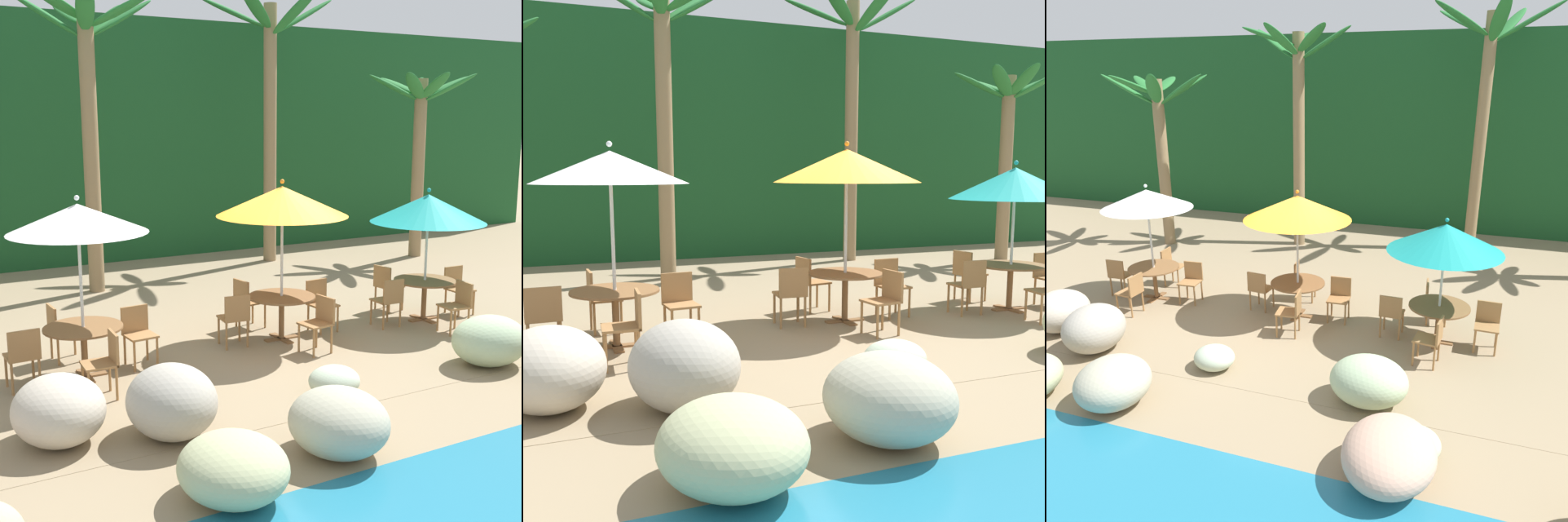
# 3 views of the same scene
# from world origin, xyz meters

# --- Properties ---
(ground_plane) EXTENTS (120.00, 120.00, 0.00)m
(ground_plane) POSITION_xyz_m (0.00, 0.00, 0.00)
(ground_plane) COLOR #937F60
(terrace_deck) EXTENTS (18.00, 5.20, 0.01)m
(terrace_deck) POSITION_xyz_m (0.00, 0.00, 0.00)
(terrace_deck) COLOR #937F60
(terrace_deck) RESTS_ON ground
(foliage_backdrop) EXTENTS (28.00, 2.40, 6.00)m
(foliage_backdrop) POSITION_xyz_m (0.00, 9.00, 3.00)
(foliage_backdrop) COLOR #194C23
(foliage_backdrop) RESTS_ON ground
(rock_seawall) EXTENTS (15.43, 3.39, 0.86)m
(rock_seawall) POSITION_xyz_m (-0.70, -3.07, 0.36)
(rock_seawall) COLOR #A8A193
(rock_seawall) RESTS_ON ground
(umbrella_white) EXTENTS (1.90, 1.90, 2.57)m
(umbrella_white) POSITION_xyz_m (-3.25, 0.09, 2.25)
(umbrella_white) COLOR silver
(umbrella_white) RESTS_ON ground
(dining_table_white) EXTENTS (1.10, 1.10, 0.74)m
(dining_table_white) POSITION_xyz_m (-3.25, 0.09, 0.61)
(dining_table_white) COLOR brown
(dining_table_white) RESTS_ON ground
(chair_white_seaward) EXTENTS (0.45, 0.46, 0.87)m
(chair_white_seaward) POSITION_xyz_m (-2.41, 0.24, 0.51)
(chair_white_seaward) COLOR #9E7042
(chair_white_seaward) RESTS_ON ground
(chair_white_inland) EXTENTS (0.45, 0.44, 0.87)m
(chair_white_inland) POSITION_xyz_m (-3.38, 0.93, 0.51)
(chair_white_inland) COLOR #9E7042
(chair_white_inland) RESTS_ON ground
(chair_white_left) EXTENTS (0.44, 0.44, 0.87)m
(chair_white_left) POSITION_xyz_m (-4.09, -0.04, 0.51)
(chair_white_left) COLOR #9E7042
(chair_white_left) RESTS_ON ground
(chair_white_right) EXTENTS (0.45, 0.44, 0.87)m
(chair_white_right) POSITION_xyz_m (-3.20, -0.77, 0.51)
(chair_white_right) COLOR #9E7042
(chair_white_right) RESTS_ON ground
(umbrella_orange) EXTENTS (2.11, 2.11, 2.63)m
(umbrella_orange) POSITION_xyz_m (0.06, 0.26, 2.28)
(umbrella_orange) COLOR silver
(umbrella_orange) RESTS_ON ground
(dining_table_orange) EXTENTS (1.10, 1.10, 0.74)m
(dining_table_orange) POSITION_xyz_m (0.06, 0.26, 0.61)
(dining_table_orange) COLOR brown
(dining_table_orange) RESTS_ON ground
(chair_orange_seaward) EXTENTS (0.44, 0.45, 0.87)m
(chair_orange_seaward) POSITION_xyz_m (0.90, 0.39, 0.51)
(chair_orange_seaward) COLOR #9E7042
(chair_orange_seaward) RESTS_ON ground
(chair_orange_inland) EXTENTS (0.48, 0.48, 0.87)m
(chair_orange_inland) POSITION_xyz_m (-0.16, 1.08, 0.51)
(chair_orange_inland) COLOR #9E7042
(chair_orange_inland) RESTS_ON ground
(chair_orange_left) EXTENTS (0.46, 0.47, 0.87)m
(chair_orange_left) POSITION_xyz_m (-0.80, 0.25, 0.51)
(chair_orange_left) COLOR #9E7042
(chair_orange_left) RESTS_ON ground
(chair_orange_right) EXTENTS (0.48, 0.47, 0.87)m
(chair_orange_right) POSITION_xyz_m (0.25, -0.58, 0.51)
(chair_orange_right) COLOR #9E7042
(chair_orange_right) RESTS_ON ground
(umbrella_teal) EXTENTS (2.02, 2.02, 2.38)m
(umbrella_teal) POSITION_xyz_m (2.88, 0.01, 2.02)
(umbrella_teal) COLOR silver
(umbrella_teal) RESTS_ON ground
(dining_table_teal) EXTENTS (1.10, 1.10, 0.74)m
(dining_table_teal) POSITION_xyz_m (2.88, 0.01, 0.61)
(dining_table_teal) COLOR brown
(dining_table_teal) RESTS_ON ground
(chair_teal_seaward) EXTENTS (0.43, 0.44, 0.87)m
(chair_teal_seaward) POSITION_xyz_m (3.73, 0.08, 0.51)
(chair_teal_seaward) COLOR #9E7042
(chair_teal_seaward) RESTS_ON ground
(chair_teal_inland) EXTENTS (0.48, 0.47, 0.87)m
(chair_teal_inland) POSITION_xyz_m (2.68, 0.84, 0.51)
(chair_teal_inland) COLOR #9E7042
(chair_teal_inland) RESTS_ON ground
(chair_teal_left) EXTENTS (0.43, 0.44, 0.87)m
(chair_teal_left) POSITION_xyz_m (2.03, -0.06, 0.51)
(chair_teal_left) COLOR #9E7042
(chair_teal_left) RESTS_ON ground
(chair_teal_right) EXTENTS (0.47, 0.47, 0.87)m
(chair_teal_right) POSITION_xyz_m (2.87, -0.85, 0.51)
(chair_teal_right) COLOR #9E7042
(chair_teal_right) RESTS_ON ground
(palm_tree_second) EXTENTS (2.87, 2.96, 5.98)m
(palm_tree_second) POSITION_xyz_m (-1.62, 5.00, 4.07)
(palm_tree_second) COLOR olive
(palm_tree_second) RESTS_ON ground
(palm_tree_third) EXTENTS (3.26, 3.30, 6.50)m
(palm_tree_third) POSITION_xyz_m (3.17, 6.09, 4.22)
(palm_tree_third) COLOR olive
(palm_tree_third) RESTS_ON ground
(palm_tree_fourth) EXTENTS (2.71, 2.78, 4.68)m
(palm_tree_fourth) POSITION_xyz_m (6.82, 4.77, 3.26)
(palm_tree_fourth) COLOR olive
(palm_tree_fourth) RESTS_ON ground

